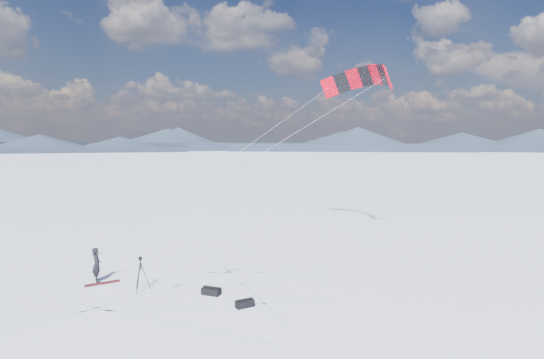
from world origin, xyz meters
name	(u,v)px	position (x,y,z in m)	size (l,w,h in m)	color
ground	(165,300)	(0.00, 0.00, 0.00)	(1800.00, 1800.00, 0.00)	white
horizon_hills	(163,209)	(0.00, 0.00, 3.78)	(704.47, 706.88, 9.08)	#1C2434
snow_tracks	(157,307)	(-0.41, -0.64, 0.00)	(17.62, 14.39, 0.01)	#AEB6D1
snowkiter	(97,281)	(-2.69, 3.42, 0.00)	(0.58, 0.38, 1.60)	black
snowboard	(102,283)	(-2.46, 2.99, 0.02)	(1.51, 0.28, 0.04)	maroon
tripod	(141,269)	(-0.86, 1.43, 0.97)	(0.64, 0.73, 1.51)	black
gear_bag_a	(245,303)	(2.81, -1.89, 0.14)	(0.76, 0.42, 0.32)	black
gear_bag_b	(211,291)	(1.88, -0.15, 0.16)	(0.85, 0.81, 0.36)	black
power_kite	(360,80)	(13.58, 6.41, 10.61)	(17.54, 6.11, 10.28)	red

